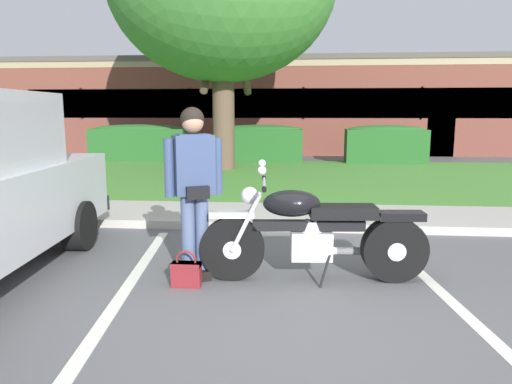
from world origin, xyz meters
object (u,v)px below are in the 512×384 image
object	(u,v)px
motorcycle	(323,233)
rider_person	(194,181)
hedge_left	(139,142)
brick_building	(302,106)
hedge_center_right	(386,144)
handbag	(186,272)
hedge_center_left	(259,143)

from	to	relation	value
motorcycle	rider_person	world-z (taller)	rider_person
hedge_left	brick_building	xyz separation A→B (m)	(5.42, 7.18, 1.23)
hedge_center_right	motorcycle	bearing A→B (deg)	-102.96
rider_person	hedge_center_right	world-z (taller)	rider_person
motorcycle	handbag	xyz separation A→B (m)	(-1.30, -0.30, -0.34)
brick_building	handbag	bearing A→B (deg)	-93.75
hedge_left	brick_building	size ratio (longest dim) A/B	0.12
motorcycle	rider_person	size ratio (longest dim) A/B	1.32
hedge_left	hedge_center_left	world-z (taller)	same
hedge_center_left	hedge_center_right	xyz separation A→B (m)	(4.01, 0.00, 0.00)
hedge_center_right	hedge_center_left	bearing A→B (deg)	180.00
hedge_left	hedge_center_left	xyz separation A→B (m)	(4.01, -0.00, -0.00)
motorcycle	hedge_center_right	distance (m)	11.12
motorcycle	handbag	distance (m)	1.38
motorcycle	brick_building	distance (m)	18.07
rider_person	brick_building	size ratio (longest dim) A/B	0.07
rider_person	hedge_center_left	xyz separation A→B (m)	(-0.26, 10.90, -0.34)
hedge_left	hedge_center_left	distance (m)	4.01
hedge_left	handbag	bearing A→B (deg)	-69.23
hedge_center_right	handbag	bearing A→B (deg)	-108.82
handbag	hedge_left	world-z (taller)	hedge_left
motorcycle	hedge_center_left	size ratio (longest dim) A/B	0.81
rider_person	hedge_left	world-z (taller)	rider_person
hedge_center_left	hedge_center_right	size ratio (longest dim) A/B	1.11
hedge_left	hedge_center_right	bearing A→B (deg)	-0.00
hedge_left	brick_building	distance (m)	9.08
handbag	hedge_center_right	xyz separation A→B (m)	(3.79, 11.13, 0.51)
motorcycle	hedge_center_left	world-z (taller)	hedge_center_left
rider_person	brick_building	xyz separation A→B (m)	(1.16, 18.08, 0.89)
hedge_left	rider_person	bearing A→B (deg)	-68.64
rider_person	brick_building	distance (m)	18.14
hedge_center_right	brick_building	distance (m)	7.74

